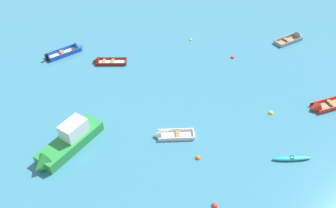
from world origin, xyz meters
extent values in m
cube|color=beige|center=(0.07, 17.23, 0.04)|extent=(2.92, 1.25, 0.09)
cube|color=white|center=(0.02, 16.71, 0.17)|extent=(2.96, 0.35, 0.34)
cube|color=white|center=(0.12, 17.74, 0.17)|extent=(2.96, 0.35, 0.34)
cube|color=white|center=(1.55, 17.08, 0.17)|extent=(0.20, 1.02, 0.34)
cone|color=white|center=(-1.47, 17.38, 0.19)|extent=(0.77, 1.06, 1.00)
cube|color=#937047|center=(0.22, 17.21, 0.24)|extent=(0.40, 0.96, 0.03)
cube|color=#288C3D|center=(-8.45, 17.35, 0.43)|extent=(5.21, 5.53, 0.86)
cone|color=#288C3D|center=(-10.44, 15.12, 0.47)|extent=(1.93, 1.90, 1.56)
cube|color=white|center=(-8.06, 17.78, 1.47)|extent=(2.38, 2.44, 1.22)
cube|color=black|center=(-8.68, 17.09, 1.72)|extent=(1.06, 0.97, 0.54)
cube|color=#99754C|center=(14.63, 19.00, 0.05)|extent=(3.44, 1.79, 0.10)
cube|color=red|center=(14.76, 18.40, 0.21)|extent=(3.36, 0.78, 0.42)
cube|color=red|center=(14.51, 19.59, 0.21)|extent=(3.36, 0.78, 0.42)
cone|color=red|center=(12.89, 18.63, 0.23)|extent=(1.01, 1.30, 1.16)
cube|color=#937047|center=(14.81, 19.03, 0.29)|extent=(0.57, 1.13, 0.03)
cube|color=#99754C|center=(15.67, 30.70, 0.05)|extent=(3.52, 2.33, 0.10)
cube|color=gray|center=(15.44, 31.25, 0.21)|extent=(3.24, 1.42, 0.41)
cube|color=gray|center=(15.90, 30.14, 0.21)|extent=(3.24, 1.42, 0.41)
cube|color=gray|center=(14.06, 30.02, 0.21)|extent=(0.57, 1.14, 0.41)
cone|color=gray|center=(17.35, 31.40, 0.23)|extent=(1.18, 1.38, 1.16)
cube|color=#937047|center=(15.50, 30.63, 0.29)|extent=(0.75, 1.14, 0.03)
ellipsoid|color=teal|center=(8.52, 13.43, 0.14)|extent=(3.07, 0.78, 0.27)
torus|color=black|center=(8.52, 13.43, 0.26)|extent=(0.40, 0.40, 0.06)
cube|color=beige|center=(-10.17, 31.63, 0.06)|extent=(3.61, 2.78, 0.12)
cube|color=blue|center=(-10.48, 32.16, 0.24)|extent=(3.20, 1.93, 0.49)
cube|color=blue|center=(-9.86, 31.10, 0.24)|extent=(3.20, 1.93, 0.49)
cube|color=blue|center=(-11.75, 30.69, 0.24)|extent=(0.72, 1.10, 0.49)
cone|color=blue|center=(-8.52, 32.60, 0.27)|extent=(1.32, 1.44, 1.18)
cube|color=#937047|center=(-10.33, 31.53, 0.34)|extent=(0.89, 1.14, 0.03)
cube|color=black|center=(-11.88, 30.62, 0.41)|extent=(0.46, 0.45, 0.68)
cube|color=beige|center=(-5.03, 29.10, 0.04)|extent=(3.19, 1.45, 0.09)
cube|color=maroon|center=(-5.11, 28.55, 0.17)|extent=(3.19, 0.49, 0.34)
cube|color=maroon|center=(-4.96, 29.66, 0.17)|extent=(3.19, 0.49, 0.34)
cube|color=maroon|center=(-3.44, 28.89, 0.17)|extent=(0.26, 1.10, 0.34)
cone|color=maroon|center=(-6.69, 29.32, 0.19)|extent=(0.87, 1.16, 1.07)
cube|color=#937047|center=(-4.87, 29.08, 0.24)|extent=(0.46, 1.04, 0.03)
cube|color=#937047|center=(-5.80, 29.20, 0.24)|extent=(0.46, 1.04, 0.03)
sphere|color=yellow|center=(8.94, 18.81, 0.00)|extent=(0.47, 0.47, 0.47)
sphere|color=red|center=(8.18, 28.20, 0.00)|extent=(0.43, 0.43, 0.43)
sphere|color=orange|center=(1.39, 14.61, 0.00)|extent=(0.43, 0.43, 0.43)
sphere|color=red|center=(1.63, 10.28, 0.00)|extent=(0.45, 0.45, 0.45)
sphere|color=yellow|center=(4.40, 32.67, 0.00)|extent=(0.34, 0.34, 0.34)
camera|label=1|loc=(-3.46, -2.56, 20.45)|focal=36.71mm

